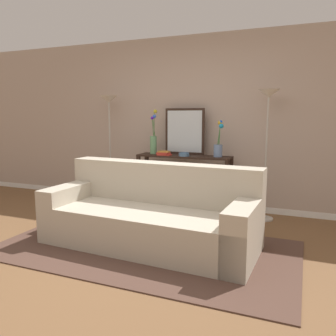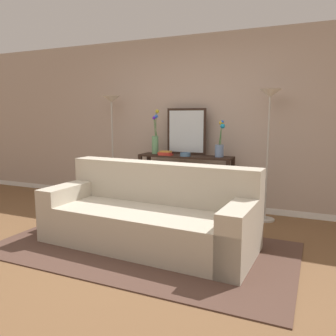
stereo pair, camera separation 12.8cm
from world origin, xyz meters
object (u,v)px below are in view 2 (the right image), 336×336
fruit_bowl (185,154)px  book_row_under_console (163,204)px  wall_mirror (186,131)px  floor_lamp_left (112,119)px  floor_lamp_right (269,118)px  vase_short_flowers (220,145)px  book_stack (165,153)px  couch (150,217)px  console_table (185,173)px  vase_tall_flowers (155,140)px

fruit_bowl → book_row_under_console: bearing=166.3°
wall_mirror → book_row_under_console: bearing=-157.4°
floor_lamp_left → floor_lamp_right: (2.43, 0.00, 0.02)m
vase_short_flowers → book_stack: 0.81m
couch → book_row_under_console: bearing=109.4°
floor_lamp_left → wall_mirror: 1.23m
couch → vase_short_flowers: (0.38, 1.45, 0.70)m
fruit_bowl → book_stack: 0.31m
floor_lamp_right → fruit_bowl: (-1.14, -0.08, -0.52)m
couch → floor_lamp_right: floor_lamp_right is taller
console_table → vase_short_flowers: 0.67m
floor_lamp_right → vase_short_flowers: (-0.66, 0.04, -0.37)m
book_row_under_console → floor_lamp_right: bearing=-0.8°
floor_lamp_right → wall_mirror: 1.24m
vase_tall_flowers → console_table: bearing=-3.6°
console_table → book_stack: book_stack is taller
floor_lamp_left → book_row_under_console: bearing=1.4°
console_table → book_row_under_console: size_ratio=3.49×
console_table → floor_lamp_left: (-1.25, -0.02, 0.78)m
wall_mirror → vase_short_flowers: 0.59m
floor_lamp_right → book_stack: 1.54m
fruit_bowl → book_stack: book_stack is taller
floor_lamp_right → book_stack: bearing=-176.6°
fruit_bowl → floor_lamp_right: bearing=4.0°
wall_mirror → fruit_bowl: 0.41m
floor_lamp_right → wall_mirror: (-1.22, 0.16, -0.20)m
floor_lamp_left → couch: bearing=-45.6°
floor_lamp_left → book_row_under_console: floor_lamp_left is taller
book_stack → floor_lamp_right: bearing=3.4°
floor_lamp_left → book_stack: size_ratio=8.13×
console_table → book_row_under_console: 0.64m
couch → floor_lamp_right: size_ratio=1.35×
console_table → vase_tall_flowers: size_ratio=2.09×
book_row_under_console → book_stack: bearing=-47.9°
vase_tall_flowers → fruit_bowl: (0.55, -0.13, -0.18)m
vase_short_flowers → book_row_under_console: vase_short_flowers is taller
wall_mirror → book_stack: bearing=-133.7°
wall_mirror → fruit_bowl: (0.08, -0.24, -0.32)m
couch → book_row_under_console: size_ratio=5.84×
floor_lamp_right → wall_mirror: floor_lamp_right is taller
couch → vase_tall_flowers: (-0.64, 1.46, 0.73)m
floor_lamp_left → wall_mirror: floor_lamp_left is taller
wall_mirror → book_stack: (-0.24, -0.25, -0.31)m
couch → fruit_bowl: fruit_bowl is taller
vase_tall_flowers → fruit_bowl: bearing=-13.7°
console_table → vase_tall_flowers: vase_tall_flowers is taller
couch → floor_lamp_right: (1.05, 1.41, 1.07)m
couch → floor_lamp_right: 2.06m
couch → fruit_bowl: 1.44m
floor_lamp_left → book_row_under_console: size_ratio=4.27×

